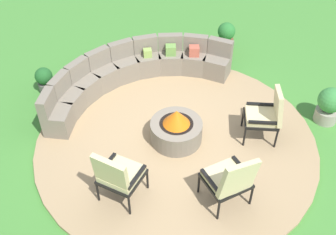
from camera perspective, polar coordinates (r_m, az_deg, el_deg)
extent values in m
plane|color=#478C38|center=(7.25, 1.13, -3.39)|extent=(24.00, 24.00, 0.00)
cylinder|color=tan|center=(7.23, 1.13, -3.22)|extent=(4.93, 4.93, 0.06)
cylinder|color=gray|center=(7.08, 1.16, -1.96)|extent=(0.90, 0.90, 0.38)
cylinder|color=black|center=(6.97, 1.18, -1.01)|extent=(0.59, 0.59, 0.06)
cone|color=orange|center=(6.85, 1.20, 0.04)|extent=(0.47, 0.47, 0.28)
cube|color=gray|center=(8.61, 6.83, 7.08)|extent=(0.60, 0.63, 0.44)
cube|color=gray|center=(8.51, 7.37, 9.75)|extent=(0.32, 0.53, 0.35)
cube|color=gray|center=(8.69, 3.63, 7.68)|extent=(0.65, 0.67, 0.44)
cube|color=gray|center=(8.60, 3.89, 10.37)|extent=(0.41, 0.51, 0.35)
cube|color=gray|center=(8.71, 0.36, 7.83)|extent=(0.68, 0.67, 0.44)
cube|color=gray|center=(8.62, 0.32, 10.53)|extent=(0.48, 0.46, 0.35)
cube|color=gray|center=(8.65, -2.90, 7.53)|extent=(0.66, 0.64, 0.44)
cube|color=gray|center=(8.56, -3.22, 10.22)|extent=(0.52, 0.39, 0.35)
cube|color=gray|center=(8.53, -6.02, 6.78)|extent=(0.61, 0.57, 0.44)
cube|color=gray|center=(8.43, -6.63, 9.45)|extent=(0.53, 0.30, 0.35)
cube|color=gray|center=(8.35, -8.92, 5.59)|extent=(0.53, 0.48, 0.44)
cube|color=gray|center=(8.23, -9.80, 8.22)|extent=(0.51, 0.19, 0.35)
cube|color=gray|center=(8.11, -11.47, 3.99)|extent=(0.58, 0.53, 0.44)
cube|color=gray|center=(7.97, -12.62, 6.56)|extent=(0.53, 0.25, 0.35)
cube|color=gray|center=(7.83, -13.57, 1.99)|extent=(0.64, 0.62, 0.44)
cube|color=gray|center=(7.66, -14.95, 4.47)|extent=(0.53, 0.35, 0.35)
cube|color=gray|center=(7.50, -15.08, -0.37)|extent=(0.67, 0.66, 0.44)
cube|color=gray|center=(7.31, -16.68, 2.01)|extent=(0.50, 0.43, 0.35)
cube|color=#70A34C|center=(8.49, 0.38, 9.44)|extent=(0.27, 0.27, 0.21)
cube|color=#93B756|center=(8.44, -2.88, 9.03)|extent=(0.22, 0.21, 0.17)
cube|color=#BC5B47|center=(8.47, 3.68, 9.29)|extent=(0.27, 0.27, 0.21)
cylinder|color=black|center=(6.55, -7.15, -6.97)|extent=(0.04, 0.04, 0.38)
cylinder|color=black|center=(6.35, -2.90, -8.71)|extent=(0.04, 0.04, 0.38)
cylinder|color=black|center=(6.28, -9.82, -10.26)|extent=(0.04, 0.04, 0.38)
cylinder|color=black|center=(6.07, -5.44, -12.22)|extent=(0.04, 0.04, 0.38)
cube|color=black|center=(6.14, -6.48, -8.24)|extent=(0.73, 0.73, 0.05)
cube|color=beige|center=(6.09, -6.53, -7.82)|extent=(0.67, 0.68, 0.09)
cube|color=beige|center=(5.76, -8.04, -7.83)|extent=(0.31, 0.59, 0.63)
cube|color=black|center=(6.15, -8.68, -6.54)|extent=(0.48, 0.20, 0.04)
cube|color=black|center=(5.94, -4.40, -8.31)|extent=(0.48, 0.20, 0.04)
cylinder|color=black|center=(6.31, 4.33, -9.25)|extent=(0.04, 0.04, 0.38)
cylinder|color=black|center=(6.54, 8.73, -7.35)|extent=(0.04, 0.04, 0.38)
cylinder|color=black|center=(6.04, 7.07, -12.84)|extent=(0.04, 0.04, 0.38)
cylinder|color=black|center=(6.28, 11.59, -10.69)|extent=(0.04, 0.04, 0.38)
cube|color=black|center=(6.11, 8.13, -8.74)|extent=(0.77, 0.75, 0.05)
cube|color=beige|center=(6.06, 8.19, -8.32)|extent=(0.71, 0.69, 0.09)
cube|color=beige|center=(5.75, 9.83, -8.47)|extent=(0.63, 0.30, 0.66)
cube|color=black|center=(5.90, 5.99, -8.91)|extent=(0.20, 0.49, 0.04)
cube|color=black|center=(6.13, 10.42, -6.96)|extent=(0.20, 0.49, 0.04)
cylinder|color=black|center=(7.09, 10.66, -2.74)|extent=(0.04, 0.04, 0.38)
cylinder|color=black|center=(7.46, 10.42, -0.06)|extent=(0.04, 0.04, 0.38)
cylinder|color=black|center=(7.18, 14.89, -2.93)|extent=(0.04, 0.04, 0.38)
cylinder|color=black|center=(7.54, 14.45, -0.26)|extent=(0.04, 0.04, 0.38)
cube|color=black|center=(7.17, 12.86, -0.22)|extent=(0.78, 0.78, 0.05)
cube|color=beige|center=(7.12, 12.94, 0.20)|extent=(0.71, 0.72, 0.09)
cube|color=beige|center=(7.02, 15.21, 1.55)|extent=(0.44, 0.46, 0.63)
cube|color=black|center=(6.91, 13.21, -0.70)|extent=(0.35, 0.40, 0.04)
cube|color=black|center=(7.26, 12.85, 1.83)|extent=(0.35, 0.40, 0.04)
cylinder|color=brown|center=(9.56, 7.99, 10.01)|extent=(0.35, 0.35, 0.33)
sphere|color=#2D7A33|center=(9.38, 8.20, 11.87)|extent=(0.39, 0.39, 0.39)
sphere|color=#DB337A|center=(9.37, 8.46, 12.45)|extent=(0.16, 0.16, 0.16)
cylinder|color=#605B56|center=(8.62, -16.67, 4.11)|extent=(0.29, 0.29, 0.23)
sphere|color=#236028|center=(8.46, -17.03, 5.58)|extent=(0.35, 0.35, 0.35)
sphere|color=#DB337A|center=(8.44, -16.88, 6.11)|extent=(0.13, 0.13, 0.13)
cylinder|color=#A89E8E|center=(8.13, 21.24, 0.33)|extent=(0.42, 0.42, 0.25)
sphere|color=#3D8E42|center=(7.92, 21.87, 2.27)|extent=(0.47, 0.47, 0.47)
sphere|color=#DB337A|center=(7.90, 22.26, 3.06)|extent=(0.19, 0.19, 0.19)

